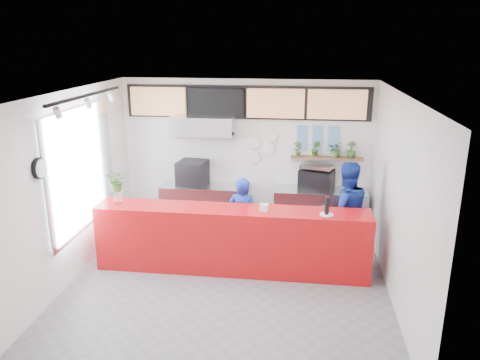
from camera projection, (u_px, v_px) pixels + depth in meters
The scene contains 46 objects.
floor at pixel (228, 281), 7.52m from camera, with size 5.00×5.00×0.00m, color slate.
ceiling at pixel (227, 93), 6.65m from camera, with size 5.00×5.00×0.00m, color silver.
wall_back at pixel (247, 154), 9.46m from camera, with size 5.00×5.00×0.00m, color white.
wall_left at pixel (72, 187), 7.40m from camera, with size 5.00×5.00×0.00m, color white.
wall_right at pixel (398, 200), 6.78m from camera, with size 5.00×5.00×0.00m, color white.
service_counter at pixel (232, 240), 7.74m from camera, with size 4.50×0.60×1.10m, color #B50C0F.
cream_band at pixel (247, 100), 9.13m from camera, with size 5.00×0.02×0.80m, color beige.
prep_bench at pixel (206, 206), 9.58m from camera, with size 1.80×0.60×0.90m, color #B2B5BA.
panini_oven at pixel (193, 173), 9.41m from camera, with size 0.55×0.55×0.49m, color black.
extraction_hood at pixel (204, 124), 9.04m from camera, with size 1.20×0.70×0.35m, color #B2B5BA.
hood_lip at pixel (204, 135), 9.09m from camera, with size 1.20×0.70×0.08m, color #B2B5BA.
right_bench at pixel (319, 211), 9.29m from camera, with size 1.80×0.60×0.90m, color #B2B5BA.
espresso_machine at pixel (316, 180), 9.12m from camera, with size 0.63×0.45×0.40m, color black.
espresso_tray at pixel (317, 166), 9.04m from camera, with size 0.60×0.41×0.05m, color #AEB1B5.
herb_shelf at pixel (327, 158), 9.17m from camera, with size 1.40×0.18×0.04m, color brown.
menu_board_far_left at pixel (158, 101), 9.25m from camera, with size 1.10×0.10×0.55m, color tan.
menu_board_mid_left at pixel (216, 102), 9.11m from camera, with size 1.10×0.10×0.55m, color black.
menu_board_mid_right at pixel (276, 103), 8.97m from camera, with size 1.10×0.10×0.55m, color tan.
menu_board_far_right at pixel (337, 104), 8.83m from camera, with size 1.10×0.10×0.55m, color tan.
soffit at pixel (247, 102), 9.11m from camera, with size 4.80×0.04×0.65m, color black.
window_pane at pixel (81, 169), 7.62m from camera, with size 0.04×2.20×1.90m, color silver.
window_frame at pixel (82, 169), 7.62m from camera, with size 0.03×2.30×2.00m, color #B2B5BA.
wall_clock_rim at pixel (39, 168), 6.38m from camera, with size 0.30×0.30×0.05m, color black.
wall_clock_face at pixel (41, 168), 6.37m from camera, with size 0.26×0.26×0.02m, color white.
track_rail at pixel (87, 95), 6.93m from camera, with size 0.05×2.40×0.04m, color black.
dec_plate_a at pixel (254, 143), 9.34m from camera, with size 0.24×0.24×0.03m, color silver.
dec_plate_b at pixel (269, 148), 9.33m from camera, with size 0.24×0.24×0.03m, color silver.
dec_plate_c at pixel (254, 157), 9.43m from camera, with size 0.24×0.24×0.03m, color silver.
dec_plate_d at pixel (272, 136), 9.25m from camera, with size 0.24×0.24×0.03m, color silver.
photo_frame_a at pixel (302, 131), 9.16m from camera, with size 0.20×0.02×0.25m, color #598CBF.
photo_frame_b at pixel (318, 132), 9.12m from camera, with size 0.20×0.02×0.25m, color #598CBF.
photo_frame_c at pixel (333, 132), 9.08m from camera, with size 0.20×0.02×0.25m, color #598CBF.
photo_frame_d at pixel (302, 144), 9.23m from camera, with size 0.20×0.02×0.25m, color #598CBF.
photo_frame_e at pixel (317, 144), 9.19m from camera, with size 0.20×0.02×0.25m, color #598CBF.
photo_frame_f at pixel (333, 145), 9.16m from camera, with size 0.20×0.02×0.25m, color #598CBF.
staff_center at pixel (243, 219), 8.11m from camera, with size 0.55×0.36×1.49m, color navy.
staff_right at pixel (345, 212), 8.01m from camera, with size 0.87×0.68×1.79m, color navy.
herb_a at pixel (298, 149), 9.19m from camera, with size 0.16×0.11×0.30m, color #346322.
herb_b at pixel (316, 149), 9.14m from camera, with size 0.17×0.14×0.32m, color #346322.
herb_c at pixel (336, 149), 9.09m from camera, with size 0.29×0.25×0.32m, color #346322.
herb_d at pixel (351, 150), 9.06m from camera, with size 0.18×0.16×0.32m, color #346322.
glass_vase at pixel (118, 198), 7.79m from camera, with size 0.16×0.16×0.19m, color silver.
basil_vase at pixel (117, 181), 7.70m from camera, with size 0.33×0.29×0.37m, color #346322.
napkin_holder at pixel (264, 207), 7.47m from camera, with size 0.14×0.09×0.12m, color white.
white_plate at pixel (326, 214), 7.31m from camera, with size 0.21×0.21×0.02m, color white.
pepper_mill at pixel (327, 205), 7.27m from camera, with size 0.07×0.07×0.28m, color black.
Camera 1 is at (1.06, -6.64, 3.76)m, focal length 35.00 mm.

